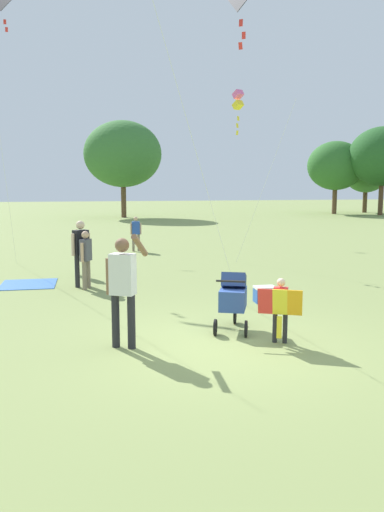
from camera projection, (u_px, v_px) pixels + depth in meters
ground_plane at (225, 346)px, 8.35m from camera, size 120.00×120.00×0.00m
treeline_distant at (229, 160)px, 38.43m from camera, size 44.36×7.20×6.78m
child_with_butterfly_kite at (280, 305)px, 8.41m from camera, size 0.70×0.48×1.06m
person_adult_flyer at (123, 282)px, 8.13m from camera, size 0.68×0.51×1.82m
stroller at (233, 296)px, 9.19m from camera, size 0.76×1.12×1.03m
kite_adult_black at (240, 2)px, 10.48m from camera, size 2.59×3.13×6.85m
kite_orange_delta at (4, 6)px, 15.54m from camera, size 0.95×4.22×8.49m
kite_green_novelty at (238, 101)px, 16.15m from camera, size 1.45×1.83×5.38m
person_red_shirt at (81, 248)px, 12.90m from camera, size 0.45×0.38×1.64m
person_sitting_far at (136, 231)px, 19.44m from camera, size 0.41×0.17×1.29m
person_couple_left at (77, 249)px, 14.38m from camera, size 0.17×0.41×1.29m
person_kid_running at (86, 255)px, 12.63m from camera, size 0.30×0.42×1.41m
picnic_blanket at (28, 284)px, 13.28m from camera, size 1.37×1.38×0.02m
cooler_box at (265, 294)px, 11.33m from camera, size 0.45×0.33×0.35m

